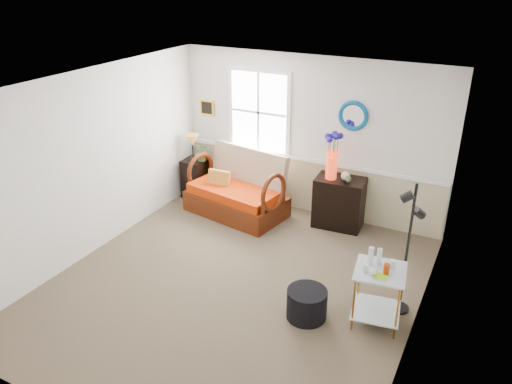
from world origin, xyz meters
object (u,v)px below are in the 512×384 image
at_px(side_table, 377,296).
at_px(ottoman, 307,304).
at_px(lamp_stand, 196,178).
at_px(floor_lamp, 407,250).
at_px(loveseat, 236,185).
at_px(cabinet, 339,202).

bearing_deg(side_table, ottoman, -158.80).
bearing_deg(lamp_stand, floor_lamp, -21.70).
relative_size(loveseat, cabinet, 1.98).
distance_m(loveseat, ottoman, 2.89).
relative_size(lamp_stand, cabinet, 0.86).
bearing_deg(lamp_stand, side_table, -27.27).
relative_size(lamp_stand, side_table, 0.97).
bearing_deg(floor_lamp, cabinet, 110.95).
bearing_deg(side_table, loveseat, 149.03).
distance_m(lamp_stand, cabinet, 2.65).
xyz_separation_m(cabinet, side_table, (1.17, -2.07, -0.05)).
relative_size(loveseat, lamp_stand, 2.31).
bearing_deg(cabinet, lamp_stand, 177.88).
height_order(lamp_stand, cabinet, cabinet).
bearing_deg(loveseat, lamp_stand, 174.34).
bearing_deg(cabinet, loveseat, -171.62).
distance_m(loveseat, lamp_stand, 1.04).
bearing_deg(cabinet, floor_lamp, -55.52).
distance_m(floor_lamp, ottoman, 1.33).
relative_size(loveseat, ottoman, 3.35).
xyz_separation_m(lamp_stand, side_table, (3.81, -1.97, 0.01)).
bearing_deg(lamp_stand, ottoman, -36.35).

